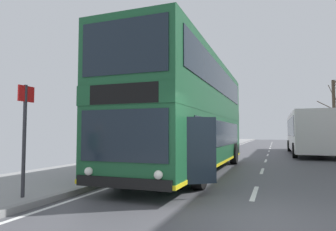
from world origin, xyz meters
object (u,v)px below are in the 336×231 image
(double_decker_bus_main, at_px, (191,114))
(bare_tree_far_00, at_px, (334,112))
(bus_stop_sign_near, at_px, (25,127))
(background_bus_far_lane, at_px, (309,132))

(double_decker_bus_main, xyz_separation_m, bare_tree_far_00, (9.01, 23.02, 1.46))
(double_decker_bus_main, bearing_deg, bus_stop_sign_near, -108.14)
(double_decker_bus_main, distance_m, bus_stop_sign_near, 6.75)
(double_decker_bus_main, relative_size, bus_stop_sign_near, 4.55)
(bus_stop_sign_near, distance_m, bare_tree_far_00, 31.50)
(bus_stop_sign_near, bearing_deg, bare_tree_far_00, 69.32)
(background_bus_far_lane, xyz_separation_m, bare_tree_far_00, (3.45, 10.60, 2.17))
(background_bus_far_lane, xyz_separation_m, bus_stop_sign_near, (-7.65, -18.81, 0.06))
(double_decker_bus_main, height_order, background_bus_far_lane, double_decker_bus_main)
(bus_stop_sign_near, xyz_separation_m, bare_tree_far_00, (11.10, 29.41, 2.11))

